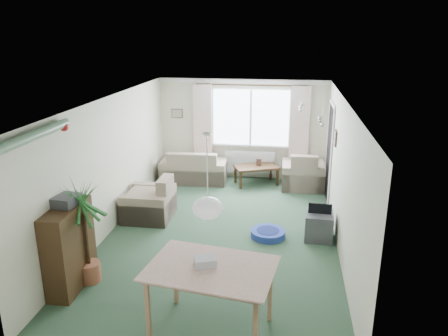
# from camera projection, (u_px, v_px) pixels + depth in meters

# --- Properties ---
(ground) EXTENTS (6.50, 6.50, 0.00)m
(ground) POSITION_uv_depth(u_px,v_px,m) (221.00, 234.00, 7.80)
(ground) COLOR #2B4832
(window) EXTENTS (1.80, 0.03, 1.30)m
(window) POSITION_uv_depth(u_px,v_px,m) (251.00, 117.00, 10.36)
(window) COLOR white
(curtain_rod) EXTENTS (2.60, 0.03, 0.03)m
(curtain_rod) POSITION_uv_depth(u_px,v_px,m) (251.00, 85.00, 10.05)
(curtain_rod) COLOR black
(curtain_left) EXTENTS (0.45, 0.08, 2.00)m
(curtain_left) POSITION_uv_depth(u_px,v_px,m) (203.00, 126.00, 10.50)
(curtain_left) COLOR beige
(curtain_right) EXTENTS (0.45, 0.08, 2.00)m
(curtain_right) POSITION_uv_depth(u_px,v_px,m) (299.00, 129.00, 10.17)
(curtain_right) COLOR beige
(radiator) EXTENTS (1.20, 0.10, 0.55)m
(radiator) POSITION_uv_depth(u_px,v_px,m) (250.00, 162.00, 10.66)
(radiator) COLOR white
(doorway) EXTENTS (0.03, 0.95, 2.00)m
(doorway) POSITION_uv_depth(u_px,v_px,m) (329.00, 152.00, 9.29)
(doorway) COLOR black
(pendant_lamp) EXTENTS (0.36, 0.36, 0.36)m
(pendant_lamp) POSITION_uv_depth(u_px,v_px,m) (208.00, 208.00, 5.16)
(pendant_lamp) COLOR white
(tinsel_garland) EXTENTS (1.60, 1.60, 0.12)m
(tinsel_garland) POSITION_uv_depth(u_px,v_px,m) (33.00, 136.00, 5.22)
(tinsel_garland) COLOR #196626
(bauble_cluster_a) EXTENTS (0.20, 0.20, 0.20)m
(bauble_cluster_a) POSITION_uv_depth(u_px,v_px,m) (301.00, 104.00, 7.79)
(bauble_cluster_a) COLOR silver
(bauble_cluster_b) EXTENTS (0.20, 0.20, 0.20)m
(bauble_cluster_b) POSITION_uv_depth(u_px,v_px,m) (322.00, 118.00, 6.62)
(bauble_cluster_b) COLOR silver
(wall_picture_back) EXTENTS (0.28, 0.03, 0.22)m
(wall_picture_back) POSITION_uv_depth(u_px,v_px,m) (177.00, 113.00, 10.60)
(wall_picture_back) COLOR brown
(wall_picture_right) EXTENTS (0.03, 0.24, 0.30)m
(wall_picture_right) POSITION_uv_depth(u_px,v_px,m) (335.00, 138.00, 8.18)
(wall_picture_right) COLOR brown
(sofa) EXTENTS (1.58, 0.89, 0.77)m
(sofa) POSITION_uv_depth(u_px,v_px,m) (194.00, 166.00, 10.43)
(sofa) COLOR beige
(sofa) RESTS_ON ground
(armchair_corner) EXTENTS (0.96, 0.91, 0.85)m
(armchair_corner) POSITION_uv_depth(u_px,v_px,m) (303.00, 170.00, 10.01)
(armchair_corner) COLOR beige
(armchair_corner) RESTS_ON ground
(armchair_left) EXTENTS (0.88, 0.93, 0.83)m
(armchair_left) POSITION_uv_depth(u_px,v_px,m) (149.00, 198.00, 8.37)
(armchair_left) COLOR #BBB28D
(armchair_left) RESTS_ON ground
(coffee_table) EXTENTS (1.13, 0.89, 0.45)m
(coffee_table) POSITION_uv_depth(u_px,v_px,m) (256.00, 175.00, 10.27)
(coffee_table) COLOR black
(coffee_table) RESTS_ON ground
(photo_frame) EXTENTS (0.12, 0.03, 0.16)m
(photo_frame) POSITION_uv_depth(u_px,v_px,m) (259.00, 162.00, 10.22)
(photo_frame) COLOR #4B2F27
(photo_frame) RESTS_ON coffee_table
(bookshelf) EXTENTS (0.36, 1.00, 1.21)m
(bookshelf) POSITION_uv_depth(u_px,v_px,m) (69.00, 247.00, 6.07)
(bookshelf) COLOR black
(bookshelf) RESTS_ON ground
(hifi_box) EXTENTS (0.32, 0.38, 0.14)m
(hifi_box) POSITION_uv_depth(u_px,v_px,m) (67.00, 201.00, 5.93)
(hifi_box) COLOR #36363B
(hifi_box) RESTS_ON bookshelf
(houseplant) EXTENTS (0.78, 0.78, 1.54)m
(houseplant) POSITION_uv_depth(u_px,v_px,m) (86.00, 232.00, 6.13)
(houseplant) COLOR #1F5A1E
(houseplant) RESTS_ON ground
(dining_table) EXTENTS (1.48, 1.10, 0.85)m
(dining_table) POSITION_uv_depth(u_px,v_px,m) (211.00, 300.00, 5.18)
(dining_table) COLOR tan
(dining_table) RESTS_ON ground
(gift_box) EXTENTS (0.30, 0.25, 0.12)m
(gift_box) POSITION_uv_depth(u_px,v_px,m) (205.00, 262.00, 5.07)
(gift_box) COLOR #B4B5C0
(gift_box) RESTS_ON dining_table
(tv_cube) EXTENTS (0.50, 0.54, 0.47)m
(tv_cube) POSITION_uv_depth(u_px,v_px,m) (319.00, 226.00, 7.59)
(tv_cube) COLOR #3B3C40
(tv_cube) RESTS_ON ground
(pet_bed) EXTENTS (0.61, 0.61, 0.12)m
(pet_bed) POSITION_uv_depth(u_px,v_px,m) (268.00, 234.00, 7.69)
(pet_bed) COLOR navy
(pet_bed) RESTS_ON ground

